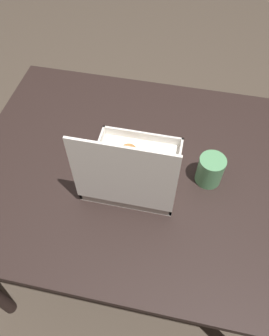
% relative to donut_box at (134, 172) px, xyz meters
% --- Properties ---
extents(ground_plane, '(8.00, 8.00, 0.00)m').
position_rel_donut_box_xyz_m(ground_plane, '(-0.02, -0.07, -0.84)').
color(ground_plane, '#42382D').
extents(dining_table, '(1.23, 0.93, 0.78)m').
position_rel_donut_box_xyz_m(dining_table, '(-0.02, -0.07, -0.16)').
color(dining_table, black).
rests_on(dining_table, ground_plane).
extents(donut_box, '(0.30, 0.31, 0.32)m').
position_rel_donut_box_xyz_m(donut_box, '(0.00, 0.00, 0.00)').
color(donut_box, silver).
rests_on(donut_box, dining_table).
extents(coffee_mug, '(0.09, 0.09, 0.11)m').
position_rel_donut_box_xyz_m(coffee_mug, '(-0.25, -0.07, -0.01)').
color(coffee_mug, '#4C8456').
rests_on(coffee_mug, dining_table).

